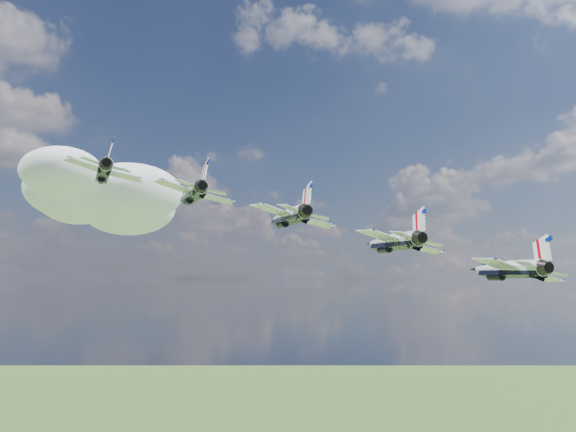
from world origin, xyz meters
TOP-DOWN VIEW (x-y plane):
  - cloud_far at (51.81, 184.85)m, footprint 70.71×55.56m
  - jet_0 at (-7.03, 0.60)m, footprint 13.17×15.74m
  - jet_1 at (1.02, -8.29)m, footprint 13.17×15.74m
  - jet_2 at (9.07, -17.18)m, footprint 13.17×15.74m
  - jet_3 at (17.11, -26.07)m, footprint 13.17×15.74m
  - jet_4 at (25.16, -34.96)m, footprint 13.17×15.74m

SIDE VIEW (x-z plane):
  - jet_4 at x=25.16m, z-range 132.79..138.97m
  - jet_3 at x=17.11m, z-range 135.90..142.08m
  - jet_2 at x=9.07m, z-range 139.01..145.19m
  - jet_1 at x=1.02m, z-range 142.11..148.29m
  - jet_0 at x=-7.03m, z-range 145.22..151.40m
  - cloud_far at x=51.81m, z-range 157.11..184.88m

